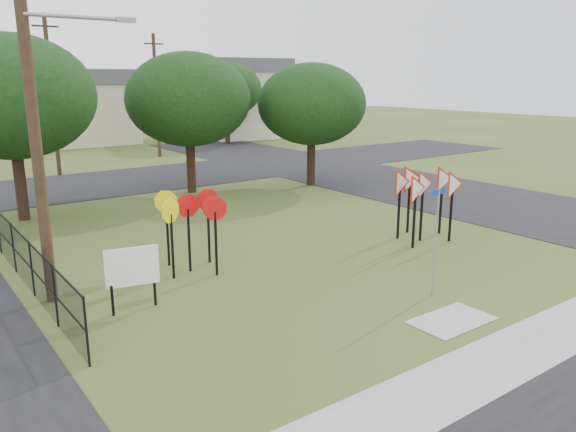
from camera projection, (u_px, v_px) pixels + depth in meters
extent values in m
plane|color=#37481B|center=(379.00, 290.00, 15.15)|extent=(140.00, 140.00, 0.00)
cube|color=gray|center=(522.00, 349.00, 11.87)|extent=(30.00, 1.60, 0.02)
cube|color=black|center=(405.00, 185.00, 29.86)|extent=(8.00, 50.00, 0.02)
cube|color=black|center=(118.00, 182.00, 30.79)|extent=(60.00, 8.00, 0.02)
cube|color=gray|center=(452.00, 320.00, 13.27)|extent=(2.00, 1.20, 0.02)
cylinder|color=gray|center=(436.00, 243.00, 14.53)|extent=(0.06, 0.06, 2.86)
cube|color=navy|center=(439.00, 192.00, 14.20)|extent=(0.59, 0.10, 0.15)
cube|color=black|center=(189.00, 240.00, 16.44)|extent=(0.06, 0.06, 1.90)
cube|color=black|center=(209.00, 233.00, 17.23)|extent=(0.06, 0.06, 1.90)
cube|color=black|center=(216.00, 244.00, 16.12)|extent=(0.06, 0.06, 1.90)
cube|color=black|center=(172.00, 247.00, 15.83)|extent=(0.06, 0.06, 1.90)
cube|color=black|center=(168.00, 236.00, 16.94)|extent=(0.06, 0.06, 1.90)
cube|color=black|center=(414.00, 220.00, 18.68)|extent=(0.07, 0.07, 1.96)
cube|color=black|center=(421.00, 214.00, 19.53)|extent=(0.07, 0.07, 1.96)
cube|color=black|center=(451.00, 214.00, 19.45)|extent=(0.07, 0.07, 1.96)
cube|color=black|center=(399.00, 212.00, 19.79)|extent=(0.07, 0.07, 1.96)
cube|color=black|center=(409.00, 207.00, 20.54)|extent=(0.07, 0.07, 1.96)
cube|color=black|center=(441.00, 207.00, 20.45)|extent=(0.07, 0.07, 1.96)
cube|color=black|center=(112.00, 301.00, 13.48)|extent=(0.05, 0.05, 0.76)
cube|color=black|center=(155.00, 291.00, 14.10)|extent=(0.05, 0.05, 0.76)
cube|color=white|center=(132.00, 267.00, 13.60)|extent=(1.28, 0.31, 0.97)
cylinder|color=#402C1D|center=(31.00, 103.00, 13.27)|extent=(0.28, 0.28, 10.00)
cylinder|color=gray|center=(77.00, 17.00, 13.40)|extent=(2.40, 0.10, 0.10)
cube|color=gray|center=(125.00, 20.00, 14.09)|extent=(0.50, 0.18, 0.12)
cylinder|color=#402C1D|center=(52.00, 97.00, 31.69)|extent=(0.24, 0.24, 9.00)
cube|color=#402C1D|center=(45.00, 26.00, 30.77)|extent=(1.40, 0.10, 0.10)
cylinder|color=#402C1D|center=(157.00, 96.00, 39.47)|extent=(0.24, 0.24, 8.50)
cube|color=#402C1D|center=(154.00, 44.00, 38.61)|extent=(1.40, 0.10, 0.10)
cylinder|color=black|center=(87.00, 332.00, 11.00)|extent=(0.05, 0.05, 1.50)
cylinder|color=black|center=(55.00, 296.00, 12.80)|extent=(0.05, 0.05, 1.50)
cylinder|color=black|center=(32.00, 269.00, 14.60)|extent=(0.05, 0.05, 1.50)
cylinder|color=black|center=(13.00, 248.00, 16.40)|extent=(0.05, 0.05, 1.50)
cube|color=black|center=(19.00, 233.00, 15.33)|extent=(0.03, 11.50, 0.03)
cube|color=black|center=(22.00, 258.00, 15.50)|extent=(0.03, 11.50, 0.03)
cube|color=black|center=(22.00, 258.00, 15.50)|extent=(0.01, 11.50, 1.50)
cube|color=beige|center=(79.00, 114.00, 48.13)|extent=(8.00, 8.00, 5.00)
cube|color=#4C4B51|center=(75.00, 77.00, 47.38)|extent=(8.40, 8.40, 1.20)
cube|color=beige|center=(242.00, 105.00, 52.92)|extent=(7.91, 7.91, 6.00)
cube|color=#4C4B51|center=(241.00, 65.00, 52.05)|extent=(8.30, 8.30, 1.20)
cylinder|color=black|center=(21.00, 188.00, 22.34)|extent=(0.44, 0.44, 2.62)
ellipsoid|color=black|center=(10.00, 97.00, 21.48)|extent=(6.40, 6.40, 4.80)
cylinder|color=black|center=(191.00, 168.00, 27.74)|extent=(0.44, 0.44, 2.45)
ellipsoid|color=black|center=(188.00, 99.00, 26.93)|extent=(6.00, 6.00, 4.50)
cylinder|color=black|center=(311.00, 164.00, 29.64)|extent=(0.44, 0.44, 2.27)
ellipsoid|color=black|center=(312.00, 104.00, 28.89)|extent=(5.60, 5.60, 4.20)
cylinder|color=black|center=(227.00, 129.00, 47.92)|extent=(0.44, 0.44, 2.45)
ellipsoid|color=black|center=(226.00, 89.00, 47.12)|extent=(6.00, 6.00, 4.50)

